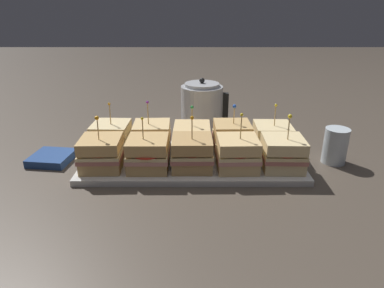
{
  "coord_description": "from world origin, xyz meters",
  "views": [
    {
      "loc": [
        0.0,
        -0.96,
        0.46
      ],
      "look_at": [
        0.0,
        0.0,
        0.07
      ],
      "focal_mm": 32.0,
      "sensor_mm": 36.0,
      "label": 1
    }
  ],
  "objects_px": {
    "sandwich_front_center": "(192,153)",
    "sandwich_back_center": "(193,138)",
    "sandwich_front_far_left": "(102,153)",
    "kettle_steel": "(202,107)",
    "sandwich_back_far_left": "(112,137)",
    "sandwich_front_far_right": "(283,153)",
    "napkin_stack": "(52,158)",
    "sandwich_front_right": "(237,154)",
    "sandwich_back_right": "(232,137)",
    "drinking_glass": "(335,146)",
    "sandwich_back_left": "(152,137)",
    "sandwich_front_left": "(148,154)",
    "sandwich_back_far_right": "(272,138)",
    "serving_platter": "(192,161)"
  },
  "relations": [
    {
      "from": "sandwich_front_center",
      "to": "sandwich_back_center",
      "type": "distance_m",
      "value": 0.12
    },
    {
      "from": "sandwich_front_far_left",
      "to": "kettle_steel",
      "type": "xyz_separation_m",
      "value": [
        0.3,
        0.37,
        0.03
      ]
    },
    {
      "from": "sandwich_front_far_left",
      "to": "sandwich_back_far_left",
      "type": "bearing_deg",
      "value": 89.69
    },
    {
      "from": "sandwich_front_far_right",
      "to": "napkin_stack",
      "type": "relative_size",
      "value": 1.25
    },
    {
      "from": "sandwich_front_right",
      "to": "kettle_steel",
      "type": "xyz_separation_m",
      "value": [
        -0.09,
        0.37,
        0.03
      ]
    },
    {
      "from": "kettle_steel",
      "to": "napkin_stack",
      "type": "bearing_deg",
      "value": -148.63
    },
    {
      "from": "sandwich_front_far_left",
      "to": "kettle_steel",
      "type": "relative_size",
      "value": 0.79
    },
    {
      "from": "sandwich_front_far_right",
      "to": "kettle_steel",
      "type": "distance_m",
      "value": 0.43
    },
    {
      "from": "sandwich_front_right",
      "to": "sandwich_back_right",
      "type": "bearing_deg",
      "value": 90.72
    },
    {
      "from": "sandwich_back_right",
      "to": "napkin_stack",
      "type": "bearing_deg",
      "value": -175.07
    },
    {
      "from": "sandwich_front_far_right",
      "to": "drinking_glass",
      "type": "relative_size",
      "value": 1.48
    },
    {
      "from": "sandwich_front_far_left",
      "to": "sandwich_back_left",
      "type": "distance_m",
      "value": 0.18
    },
    {
      "from": "sandwich_back_left",
      "to": "sandwich_front_far_left",
      "type": "bearing_deg",
      "value": -135.67
    },
    {
      "from": "napkin_stack",
      "to": "sandwich_back_center",
      "type": "bearing_deg",
      "value": 5.74
    },
    {
      "from": "drinking_glass",
      "to": "sandwich_back_center",
      "type": "bearing_deg",
      "value": 173.55
    },
    {
      "from": "sandwich_front_left",
      "to": "sandwich_back_far_right",
      "type": "bearing_deg",
      "value": 18.7
    },
    {
      "from": "napkin_stack",
      "to": "sandwich_back_left",
      "type": "bearing_deg",
      "value": 8.63
    },
    {
      "from": "sandwich_back_far_right",
      "to": "napkin_stack",
      "type": "xyz_separation_m",
      "value": [
        -0.7,
        -0.05,
        -0.05
      ]
    },
    {
      "from": "sandwich_front_center",
      "to": "sandwich_back_left",
      "type": "distance_m",
      "value": 0.18
    },
    {
      "from": "kettle_steel",
      "to": "sandwich_back_left",
      "type": "bearing_deg",
      "value": -124.24
    },
    {
      "from": "sandwich_front_right",
      "to": "kettle_steel",
      "type": "distance_m",
      "value": 0.39
    },
    {
      "from": "serving_platter",
      "to": "sandwich_back_far_left",
      "type": "height_order",
      "value": "sandwich_back_far_left"
    },
    {
      "from": "drinking_glass",
      "to": "sandwich_back_far_right",
      "type": "bearing_deg",
      "value": 164.14
    },
    {
      "from": "sandwich_front_far_right",
      "to": "napkin_stack",
      "type": "height_order",
      "value": "sandwich_front_far_right"
    },
    {
      "from": "sandwich_back_far_left",
      "to": "sandwich_front_center",
      "type": "bearing_deg",
      "value": -25.97
    },
    {
      "from": "sandwich_front_far_left",
      "to": "sandwich_front_far_right",
      "type": "distance_m",
      "value": 0.52
    },
    {
      "from": "serving_platter",
      "to": "sandwich_front_right",
      "type": "xyz_separation_m",
      "value": [
        0.13,
        -0.06,
        0.05
      ]
    },
    {
      "from": "sandwich_back_left",
      "to": "sandwich_back_center",
      "type": "relative_size",
      "value": 1.1
    },
    {
      "from": "sandwich_front_far_left",
      "to": "sandwich_front_right",
      "type": "distance_m",
      "value": 0.39
    },
    {
      "from": "sandwich_back_left",
      "to": "sandwich_back_far_right",
      "type": "height_order",
      "value": "sandwich_back_left"
    },
    {
      "from": "sandwich_front_far_right",
      "to": "sandwich_back_far_right",
      "type": "xyz_separation_m",
      "value": [
        -0.0,
        0.13,
        -0.0
      ]
    },
    {
      "from": "sandwich_back_right",
      "to": "sandwich_front_far_left",
      "type": "bearing_deg",
      "value": -161.49
    },
    {
      "from": "sandwich_back_left",
      "to": "napkin_stack",
      "type": "bearing_deg",
      "value": -171.37
    },
    {
      "from": "sandwich_front_far_right",
      "to": "drinking_glass",
      "type": "distance_m",
      "value": 0.2
    },
    {
      "from": "sandwich_front_left",
      "to": "sandwich_back_left",
      "type": "bearing_deg",
      "value": 91.12
    },
    {
      "from": "sandwich_front_left",
      "to": "sandwich_front_far_right",
      "type": "relative_size",
      "value": 0.95
    },
    {
      "from": "sandwich_back_far_left",
      "to": "sandwich_back_left",
      "type": "height_order",
      "value": "sandwich_back_left"
    },
    {
      "from": "sandwich_front_right",
      "to": "sandwich_back_right",
      "type": "xyz_separation_m",
      "value": [
        -0.0,
        0.13,
        0.0
      ]
    },
    {
      "from": "sandwich_back_left",
      "to": "napkin_stack",
      "type": "distance_m",
      "value": 0.32
    },
    {
      "from": "sandwich_back_center",
      "to": "sandwich_back_far_right",
      "type": "height_order",
      "value": "sandwich_back_far_right"
    },
    {
      "from": "sandwich_front_center",
      "to": "napkin_stack",
      "type": "xyz_separation_m",
      "value": [
        -0.44,
        0.08,
        -0.05
      ]
    },
    {
      "from": "sandwich_front_far_left",
      "to": "drinking_glass",
      "type": "distance_m",
      "value": 0.7
    },
    {
      "from": "sandwich_front_far_left",
      "to": "sandwich_front_right",
      "type": "bearing_deg",
      "value": -0.26
    },
    {
      "from": "sandwich_back_far_left",
      "to": "sandwich_back_center",
      "type": "xyz_separation_m",
      "value": [
        0.26,
        -0.0,
        -0.0
      ]
    },
    {
      "from": "sandwich_front_far_right",
      "to": "kettle_steel",
      "type": "bearing_deg",
      "value": 120.75
    },
    {
      "from": "sandwich_back_left",
      "to": "drinking_glass",
      "type": "bearing_deg",
      "value": -5.26
    },
    {
      "from": "sandwich_front_left",
      "to": "kettle_steel",
      "type": "xyz_separation_m",
      "value": [
        0.16,
        0.37,
        0.03
      ]
    },
    {
      "from": "sandwich_front_far_left",
      "to": "sandwich_front_far_right",
      "type": "xyz_separation_m",
      "value": [
        0.52,
        -0.0,
        0.0
      ]
    },
    {
      "from": "sandwich_back_right",
      "to": "napkin_stack",
      "type": "xyz_separation_m",
      "value": [
        -0.57,
        -0.05,
        -0.05
      ]
    },
    {
      "from": "sandwich_front_right",
      "to": "sandwich_front_left",
      "type": "bearing_deg",
      "value": -179.94
    }
  ]
}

